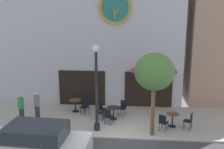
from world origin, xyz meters
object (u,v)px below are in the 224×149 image
pedestrian_green (21,108)px  parked_car_white (37,143)px  cafe_table_center_left (113,111)px  pedestrian_grey (37,106)px  cafe_chair_by_entrance (123,107)px  cafe_chair_right_end (189,120)px  street_lamp (96,88)px  cafe_chair_mid_row (102,108)px  cafe_chair_under_awning (163,121)px  cafe_chair_near_lamp (99,111)px  cafe_chair_near_tree (108,116)px  street_tree (154,72)px  cafe_table_center_right (75,103)px  cafe_chair_facing_street (87,101)px  cafe_chair_left_end (85,106)px  cafe_table_leftmost (173,118)px

pedestrian_green → parked_car_white: 4.20m
cafe_table_center_left → pedestrian_grey: bearing=-173.5°
cafe_chair_by_entrance → cafe_chair_right_end: 3.91m
street_lamp → pedestrian_grey: street_lamp is taller
cafe_chair_mid_row → cafe_chair_by_entrance: (1.21, 0.25, 0.00)m
cafe_chair_under_awning → pedestrian_green: 7.68m
cafe_chair_near_lamp → cafe_chair_near_tree: (0.62, -0.59, 0.00)m
street_tree → pedestrian_grey: street_tree is taller
street_lamp → cafe_table_center_right: 3.43m
cafe_chair_mid_row → cafe_chair_by_entrance: bearing=11.4°
cafe_table_center_right → parked_car_white: parked_car_white is taller
cafe_table_center_right → parked_car_white: size_ratio=0.17×
parked_car_white → cafe_chair_under_awning: bearing=30.0°
street_lamp → cafe_chair_facing_street: 3.58m
cafe_table_center_right → parked_car_white: (-0.38, -5.48, 0.21)m
street_lamp → cafe_chair_left_end: (-0.98, 2.09, -1.73)m
street_lamp → cafe_chair_mid_row: (0.03, 1.85, -1.73)m
cafe_table_center_left → cafe_table_leftmost: cafe_table_leftmost is taller
cafe_chair_left_end → street_tree: bearing=-32.6°
cafe_chair_facing_street → parked_car_white: 6.07m
cafe_chair_by_entrance → pedestrian_grey: 4.91m
street_tree → parked_car_white: size_ratio=0.94×
cafe_table_center_left → cafe_chair_left_end: bearing=160.1°
cafe_chair_facing_street → parked_car_white: size_ratio=0.20×
cafe_table_leftmost → pedestrian_grey: bearing=178.1°
cafe_table_center_left → cafe_table_center_right: bearing=157.8°
cafe_table_leftmost → pedestrian_green: (-8.23, -0.18, 0.36)m
street_lamp → parked_car_white: (-2.06, -3.02, -1.49)m
street_tree → cafe_chair_near_lamp: bearing=150.7°
cafe_chair_near_lamp → cafe_chair_left_end: (-0.91, 0.81, 0.00)m
cafe_chair_mid_row → pedestrian_green: pedestrian_green is taller
cafe_table_center_left → pedestrian_grey: size_ratio=0.46×
cafe_chair_near_lamp → cafe_chair_near_tree: same height
cafe_chair_facing_street → cafe_table_center_right: bearing=-141.7°
cafe_table_center_right → cafe_table_leftmost: size_ratio=1.04×
cafe_chair_by_entrance → cafe_table_center_left: bearing=-127.9°
street_lamp → street_tree: bearing=-7.1°
cafe_chair_facing_street → pedestrian_grey: (-2.48, -1.98, 0.33)m
cafe_table_leftmost → cafe_chair_facing_street: 5.49m
cafe_table_leftmost → pedestrian_green: 8.24m
cafe_chair_near_lamp → parked_car_white: parked_car_white is taller
cafe_table_center_right → cafe_chair_by_entrance: 2.95m
cafe_chair_mid_row → cafe_table_center_right: bearing=160.7°
cafe_chair_under_awning → cafe_chair_near_lamp: bearing=161.8°
cafe_chair_right_end → cafe_chair_facing_street: same height
cafe_table_center_right → cafe_chair_near_tree: size_ratio=0.84×
cafe_table_leftmost → pedestrian_grey: pedestrian_grey is taller
cafe_chair_near_tree → pedestrian_green: pedestrian_green is taller
cafe_chair_near_tree → parked_car_white: 4.54m
pedestrian_green → cafe_chair_facing_street: bearing=36.8°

